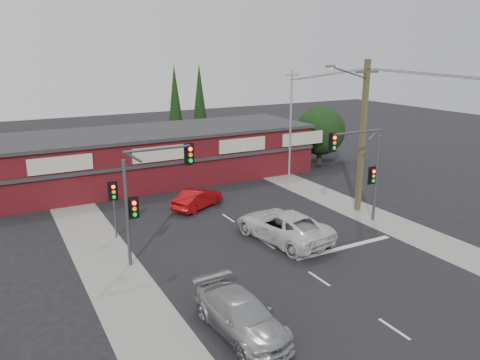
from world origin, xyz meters
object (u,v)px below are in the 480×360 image
white_suv (283,226)px  silver_suv (241,315)px  red_sedan (198,199)px  utility_pole (361,132)px  shop_building (156,155)px

white_suv → silver_suv: 9.46m
silver_suv → red_sedan: (4.43, 14.39, -0.06)m
red_sedan → utility_pole: (9.29, -5.57, 4.73)m
red_sedan → white_suv: bearing=165.9°
shop_building → utility_pole: (9.36, -14.00, 3.26)m
shop_building → utility_pole: bearing=-56.2°
white_suv → shop_building: size_ratio=0.23×
red_sedan → shop_building: bearing=-29.0°
utility_pole → silver_suv: bearing=-147.3°
shop_building → white_suv: bearing=-82.4°
silver_suv → shop_building: bearing=76.3°
white_suv → silver_suv: white_suv is taller
red_sedan → silver_suv: bearing=133.5°
shop_building → utility_pole: 17.15m
utility_pole → white_suv: bearing=-165.1°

